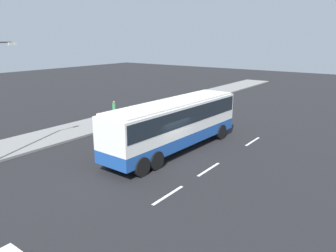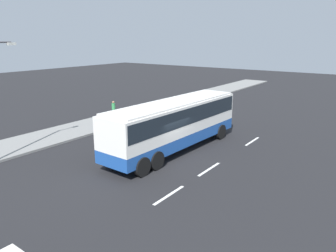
# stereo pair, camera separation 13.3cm
# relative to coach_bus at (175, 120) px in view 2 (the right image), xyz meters

# --- Properties ---
(ground_plane) EXTENTS (120.00, 120.00, 0.00)m
(ground_plane) POSITION_rel_coach_bus_xyz_m (-1.47, -0.55, -2.07)
(ground_plane) COLOR black
(sidewalk_curb) EXTENTS (80.00, 4.00, 0.15)m
(sidewalk_curb) POSITION_rel_coach_bus_xyz_m (-1.47, 9.25, -2.00)
(sidewalk_curb) COLOR gray
(sidewalk_curb) RESTS_ON ground_plane
(lane_centreline) EXTENTS (25.59, 0.16, 0.01)m
(lane_centreline) POSITION_rel_coach_bus_xyz_m (-6.68, -3.51, -2.07)
(lane_centreline) COLOR white
(lane_centreline) RESTS_ON ground_plane
(coach_bus) EXTENTS (11.55, 3.04, 3.34)m
(coach_bus) POSITION_rel_coach_bus_xyz_m (0.00, 0.00, 0.00)
(coach_bus) COLOR #1E4C9E
(coach_bus) RESTS_ON ground_plane
(pedestrian_near_curb) EXTENTS (0.32, 0.32, 1.58)m
(pedestrian_near_curb) POSITION_rel_coach_bus_xyz_m (3.74, 9.43, -1.02)
(pedestrian_near_curb) COLOR black
(pedestrian_near_curb) RESTS_ON sidewalk_curb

